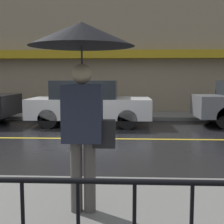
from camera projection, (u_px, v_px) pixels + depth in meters
ground_plane at (71, 139)px, 8.25m from camera, size 80.00×80.00×0.00m
sidewalk_far at (91, 115)px, 12.86m from camera, size 28.00×2.19×0.13m
lane_marking at (71, 138)px, 8.25m from camera, size 25.20×0.12×0.01m
building_storefront at (94, 48)px, 13.75m from camera, size 28.00×0.85×5.87m
pedestrian at (82, 59)px, 3.27m from camera, size 1.11×1.11×2.05m
car_white at (89, 103)px, 10.58m from camera, size 4.04×1.93×1.51m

